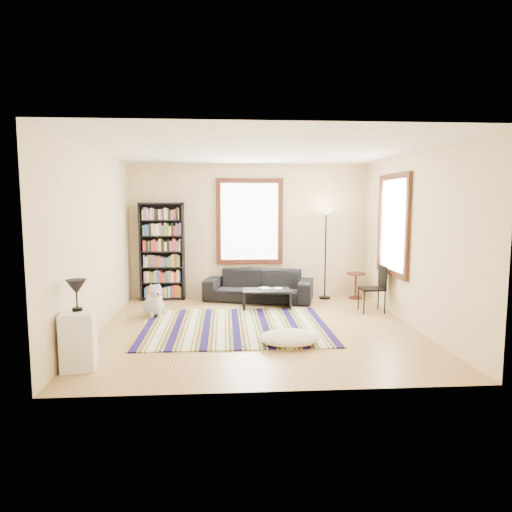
{
  "coord_description": "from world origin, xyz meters",
  "views": [
    {
      "loc": [
        -0.53,
        -7.11,
        1.99
      ],
      "look_at": [
        0.0,
        0.5,
        1.1
      ],
      "focal_mm": 32.0,
      "sensor_mm": 36.0,
      "label": 1
    }
  ],
  "objects": [
    {
      "name": "sofa",
      "position": [
        0.16,
        2.05,
        0.32
      ],
      "size": [
        2.32,
        1.38,
        0.63
      ],
      "primitive_type": "imported",
      "rotation": [
        0.0,
        0.0,
        -0.26
      ],
      "color": "black",
      "rests_on": "floor"
    },
    {
      "name": "coffee_table",
      "position": [
        0.26,
        1.35,
        0.18
      ],
      "size": [
        1.01,
        0.77,
        0.36
      ],
      "primitive_type": "cube",
      "rotation": [
        0.0,
        0.0,
        -0.33
      ],
      "color": "black",
      "rests_on": "floor"
    },
    {
      "name": "floor_cushion",
      "position": [
        0.37,
        -0.93,
        0.11
      ],
      "size": [
        0.86,
        0.65,
        0.21
      ],
      "primitive_type": "ellipsoid",
      "rotation": [
        0.0,
        0.0,
        -0.01
      ],
      "color": "beige",
      "rests_on": "floor"
    },
    {
      "name": "ceiling",
      "position": [
        0.0,
        0.0,
        2.85
      ],
      "size": [
        5.0,
        5.0,
        0.1
      ],
      "primitive_type": "cube",
      "color": "white",
      "rests_on": "floor"
    },
    {
      "name": "window_right",
      "position": [
        2.47,
        0.8,
        1.6
      ],
      "size": [
        0.06,
        1.2,
        1.6
      ],
      "primitive_type": "cube",
      "color": "white",
      "rests_on": "wall_right"
    },
    {
      "name": "dog",
      "position": [
        -1.79,
        0.91,
        0.29
      ],
      "size": [
        0.6,
        0.7,
        0.59
      ],
      "primitive_type": null,
      "rotation": [
        0.0,
        0.0,
        0.37
      ],
      "color": "#AFAFAF",
      "rests_on": "floor"
    },
    {
      "name": "window_back",
      "position": [
        0.0,
        2.47,
        1.6
      ],
      "size": [
        1.2,
        0.06,
        1.6
      ],
      "primitive_type": "cube",
      "color": "white",
      "rests_on": "wall_back"
    },
    {
      "name": "book_b",
      "position": [
        0.41,
        1.4,
        0.37
      ],
      "size": [
        0.18,
        0.23,
        0.02
      ],
      "primitive_type": "imported",
      "rotation": [
        0.0,
        0.0,
        -0.15
      ],
      "color": "beige",
      "rests_on": "coffee_table"
    },
    {
      "name": "wall_left",
      "position": [
        -2.55,
        0.0,
        1.4
      ],
      "size": [
        0.1,
        5.0,
        2.8
      ],
      "primitive_type": "cube",
      "color": "beige",
      "rests_on": "floor"
    },
    {
      "name": "wall_back",
      "position": [
        0.0,
        2.55,
        1.4
      ],
      "size": [
        5.0,
        0.1,
        2.8
      ],
      "primitive_type": "cube",
      "color": "beige",
      "rests_on": "floor"
    },
    {
      "name": "book_a",
      "position": [
        0.16,
        1.35,
        0.37
      ],
      "size": [
        0.3,
        0.27,
        0.02
      ],
      "primitive_type": "imported",
      "rotation": [
        0.0,
        0.0,
        0.46
      ],
      "color": "beige",
      "rests_on": "coffee_table"
    },
    {
      "name": "folding_chair",
      "position": [
        2.15,
        0.93,
        0.43
      ],
      "size": [
        0.42,
        0.4,
        0.86
      ],
      "primitive_type": "cube",
      "rotation": [
        0.0,
        0.0,
        -0.01
      ],
      "color": "black",
      "rests_on": "floor"
    },
    {
      "name": "wall_front",
      "position": [
        0.0,
        -2.55,
        1.4
      ],
      "size": [
        5.0,
        0.1,
        2.8
      ],
      "primitive_type": "cube",
      "color": "beige",
      "rests_on": "floor"
    },
    {
      "name": "wall_right",
      "position": [
        2.55,
        0.0,
        1.4
      ],
      "size": [
        0.1,
        5.0,
        2.8
      ],
      "primitive_type": "cube",
      "color": "beige",
      "rests_on": "floor"
    },
    {
      "name": "white_cabinet",
      "position": [
        -2.3,
        -1.61,
        0.35
      ],
      "size": [
        0.46,
        0.56,
        0.7
      ],
      "primitive_type": "cube",
      "rotation": [
        0.0,
        0.0,
        0.16
      ],
      "color": "white",
      "rests_on": "floor"
    },
    {
      "name": "bookshelf",
      "position": [
        -1.81,
        2.32,
        1.0
      ],
      "size": [
        0.9,
        0.3,
        2.0
      ],
      "primitive_type": "cube",
      "color": "black",
      "rests_on": "floor"
    },
    {
      "name": "rug",
      "position": [
        -0.36,
        0.05,
        0.01
      ],
      "size": [
        2.99,
        2.39,
        0.02
      ],
      "primitive_type": "cube",
      "color": "#130D41",
      "rests_on": "floor"
    },
    {
      "name": "side_table",
      "position": [
        2.2,
        2.1,
        0.27
      ],
      "size": [
        0.53,
        0.53,
        0.54
      ],
      "primitive_type": "cylinder",
      "rotation": [
        0.0,
        0.0,
        -0.42
      ],
      "color": "#411E10",
      "rests_on": "floor"
    },
    {
      "name": "floor_lamp",
      "position": [
        1.56,
        2.15,
        0.93
      ],
      "size": [
        0.32,
        0.32,
        1.86
      ],
      "primitive_type": null,
      "rotation": [
        0.0,
        0.0,
        0.07
      ],
      "color": "black",
      "rests_on": "floor"
    },
    {
      "name": "table_lamp",
      "position": [
        -2.3,
        -1.61,
        0.89
      ],
      "size": [
        0.29,
        0.29,
        0.38
      ],
      "primitive_type": null,
      "rotation": [
        0.0,
        0.0,
        -0.26
      ],
      "color": "black",
      "rests_on": "white_cabinet"
    },
    {
      "name": "floor",
      "position": [
        0.0,
        0.0,
        -0.05
      ],
      "size": [
        5.0,
        5.0,
        0.1
      ],
      "primitive_type": "cube",
      "color": "tan",
      "rests_on": "ground"
    }
  ]
}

